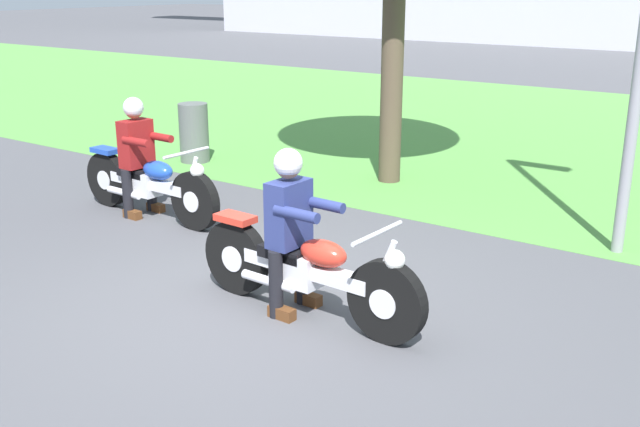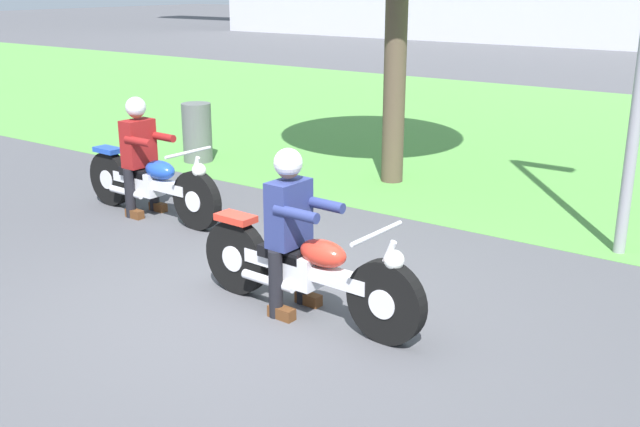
{
  "view_description": "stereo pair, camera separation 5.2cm",
  "coord_description": "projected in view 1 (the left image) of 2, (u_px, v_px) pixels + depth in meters",
  "views": [
    {
      "loc": [
        3.96,
        -4.46,
        2.72
      ],
      "look_at": [
        0.52,
        0.4,
        0.85
      ],
      "focal_mm": 41.9,
      "sensor_mm": 36.0,
      "label": 1
    },
    {
      "loc": [
        4.0,
        -4.42,
        2.72
      ],
      "look_at": [
        0.52,
        0.4,
        0.85
      ],
      "focal_mm": 41.9,
      "sensor_mm": 36.0,
      "label": 2
    }
  ],
  "objects": [
    {
      "name": "ground",
      "position": [
        245.0,
        308.0,
        6.47
      ],
      "size": [
        120.0,
        120.0,
        0.0
      ],
      "primitive_type": "plane",
      "color": "#4C4C51"
    },
    {
      "name": "grass_verge",
      "position": [
        572.0,
        137.0,
        13.49
      ],
      "size": [
        60.0,
        12.0,
        0.01
      ],
      "primitive_type": "cube",
      "color": "#549342",
      "rests_on": "ground"
    },
    {
      "name": "motorcycle_lead",
      "position": [
        307.0,
        270.0,
        6.21
      ],
      "size": [
        2.27,
        0.66,
        0.9
      ],
      "rotation": [
        0.0,
        0.0,
        -0.04
      ],
      "color": "black",
      "rests_on": "ground"
    },
    {
      "name": "rider_lead",
      "position": [
        291.0,
        218.0,
        6.18
      ],
      "size": [
        0.56,
        0.48,
        1.42
      ],
      "rotation": [
        0.0,
        0.0,
        -0.04
      ],
      "color": "black",
      "rests_on": "ground"
    },
    {
      "name": "motorcycle_follow",
      "position": [
        149.0,
        184.0,
        8.83
      ],
      "size": [
        2.25,
        0.66,
        0.9
      ],
      "rotation": [
        0.0,
        0.0,
        -0.04
      ],
      "color": "black",
      "rests_on": "ground"
    },
    {
      "name": "rider_follow",
      "position": [
        137.0,
        147.0,
        8.8
      ],
      "size": [
        0.56,
        0.48,
        1.42
      ],
      "rotation": [
        0.0,
        0.0,
        -0.04
      ],
      "color": "black",
      "rests_on": "ground"
    },
    {
      "name": "trash_can",
      "position": [
        194.0,
        133.0,
        11.52
      ],
      "size": [
        0.45,
        0.45,
        0.91
      ],
      "primitive_type": "cylinder",
      "color": "#595E5B",
      "rests_on": "ground"
    }
  ]
}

